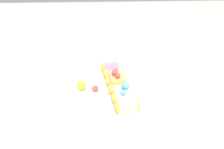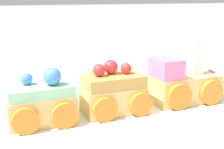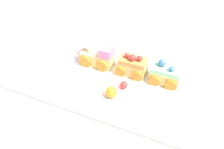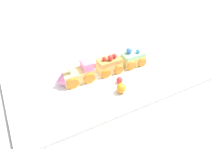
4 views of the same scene
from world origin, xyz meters
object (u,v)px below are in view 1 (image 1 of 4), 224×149
object	(u,v)px
cake_car_mint	(125,99)
gumball_red	(95,89)
gumball_orange	(81,86)
cake_train_locomotive	(110,68)
cake_car_caramel	(117,82)

from	to	relation	value
cake_car_mint	gumball_red	bearing A→B (deg)	36.83
cake_car_mint	gumball_red	world-z (taller)	cake_car_mint
gumball_orange	gumball_red	distance (m)	0.05
cake_train_locomotive	gumball_red	xyz separation A→B (m)	(-0.12, 0.07, -0.02)
cake_train_locomotive	gumball_orange	size ratio (longest dim) A/B	4.01
cake_car_caramel	cake_car_mint	world-z (taller)	same
gumball_orange	gumball_red	bearing A→B (deg)	-113.33
cake_train_locomotive	gumball_orange	distance (m)	0.15
cake_car_mint	cake_car_caramel	bearing A→B (deg)	0.27
gumball_orange	gumball_red	world-z (taller)	gumball_orange
cake_train_locomotive	gumball_red	bearing A→B (deg)	149.47
cake_train_locomotive	gumball_orange	bearing A→B (deg)	131.91
cake_car_caramel	cake_car_mint	distance (m)	0.09
cake_car_caramel	gumball_orange	world-z (taller)	cake_car_caramel
cake_train_locomotive	cake_car_caramel	xyz separation A→B (m)	(-0.12, 0.00, -0.00)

